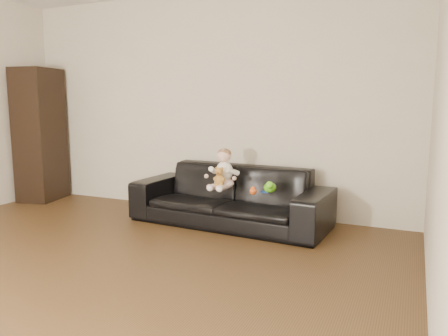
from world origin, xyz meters
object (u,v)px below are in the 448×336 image
at_px(toy_green, 270,188).
at_px(toy_blue_disc, 265,192).
at_px(cabinet, 40,135).
at_px(baby, 224,171).
at_px(sofa, 230,196).
at_px(toy_rattle, 253,191).
at_px(teddy_bear, 219,177).

xyz_separation_m(toy_green, toy_blue_disc, (-0.05, -0.01, -0.05)).
distance_m(cabinet, toy_blue_disc, 3.29).
xyz_separation_m(cabinet, toy_blue_disc, (3.25, -0.22, -0.46)).
height_order(cabinet, baby, cabinet).
relative_size(cabinet, toy_green, 11.63).
bearing_deg(sofa, toy_rattle, -33.25).
bearing_deg(toy_rattle, toy_blue_disc, 66.43).
xyz_separation_m(baby, toy_green, (0.51, 0.00, -0.14)).
relative_size(sofa, baby, 5.00).
height_order(sofa, toy_blue_disc, sofa).
distance_m(cabinet, teddy_bear, 2.84).
bearing_deg(cabinet, toy_blue_disc, -15.15).
xyz_separation_m(sofa, toy_green, (0.49, -0.11, 0.15)).
relative_size(sofa, teddy_bear, 10.77).
bearing_deg(baby, toy_green, 12.83).
bearing_deg(teddy_bear, baby, 108.36).
bearing_deg(toy_green, toy_rattle, -125.00).
bearing_deg(toy_blue_disc, baby, 179.16).
bearing_deg(teddy_bear, toy_blue_disc, 29.19).
xyz_separation_m(teddy_bear, toy_rattle, (0.38, -0.04, -0.11)).
distance_m(sofa, cabinet, 2.87).
relative_size(teddy_bear, toy_blue_disc, 2.32).
xyz_separation_m(sofa, toy_rattle, (0.37, -0.28, 0.14)).
relative_size(toy_rattle, toy_blue_disc, 0.87).
relative_size(sofa, toy_rattle, 28.87).
xyz_separation_m(cabinet, teddy_bear, (2.80, -0.34, -0.32)).
bearing_deg(toy_green, baby, -179.63).
xyz_separation_m(baby, teddy_bear, (0.01, -0.13, -0.04)).
distance_m(baby, toy_rattle, 0.45).
bearing_deg(sofa, teddy_bear, -89.48).
relative_size(cabinet, toy_blue_disc, 20.61).
relative_size(baby, teddy_bear, 2.15).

